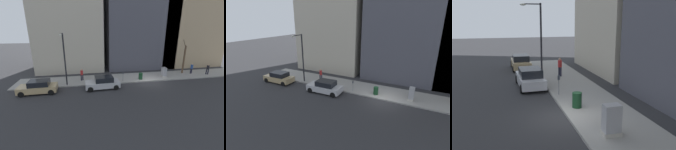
# 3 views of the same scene
# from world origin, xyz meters

# --- Properties ---
(ground_plane) EXTENTS (120.00, 120.00, 0.00)m
(ground_plane) POSITION_xyz_m (0.00, 0.00, 0.00)
(ground_plane) COLOR #2B2B2D
(sidewalk) EXTENTS (4.00, 36.00, 0.15)m
(sidewalk) POSITION_xyz_m (2.00, 0.00, 0.07)
(sidewalk) COLOR gray
(sidewalk) RESTS_ON ground
(parked_car_silver) EXTENTS (2.05, 4.26, 1.52)m
(parked_car_silver) POSITION_xyz_m (-1.13, 6.63, 0.74)
(parked_car_silver) COLOR #B7B7BC
(parked_car_silver) RESTS_ON ground
(parked_car_tan) EXTENTS (1.96, 4.22, 1.52)m
(parked_car_tan) POSITION_xyz_m (-1.20, 14.13, 0.74)
(parked_car_tan) COLOR tan
(parked_car_tan) RESTS_ON ground
(parking_meter) EXTENTS (0.14, 0.10, 1.35)m
(parking_meter) POSITION_xyz_m (0.45, 3.65, 0.98)
(parking_meter) COLOR slate
(parking_meter) RESTS_ON sidewalk
(utility_box) EXTENTS (0.83, 0.61, 1.43)m
(utility_box) POSITION_xyz_m (1.30, -2.88, 0.85)
(utility_box) COLOR #A8A399
(utility_box) RESTS_ON sidewalk
(streetlamp) EXTENTS (1.97, 0.32, 6.50)m
(streetlamp) POSITION_xyz_m (0.28, 11.13, 4.02)
(streetlamp) COLOR black
(streetlamp) RESTS_ON sidewalk
(trash_bin) EXTENTS (0.56, 0.56, 0.90)m
(trash_bin) POSITION_xyz_m (0.90, 0.93, 0.60)
(trash_bin) COLOR #14381E
(trash_bin) RESTS_ON sidewalk
(pedestrian_far_corner) EXTENTS (0.36, 0.38, 1.66)m
(pedestrian_far_corner) POSITION_xyz_m (1.90, 9.21, 1.09)
(pedestrian_far_corner) COLOR #1E1E2D
(pedestrian_far_corner) RESTS_ON sidewalk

